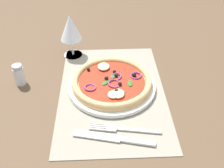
{
  "coord_description": "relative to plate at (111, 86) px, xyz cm",
  "views": [
    {
      "loc": [
        -59.38,
        2.6,
        51.23
      ],
      "look_at": [
        0.51,
        0.0,
        2.57
      ],
      "focal_mm": 42.82,
      "sensor_mm": 36.0,
      "label": 1
    }
  ],
  "objects": [
    {
      "name": "pizza",
      "position": [
        -0.04,
        -0.02,
        1.68
      ],
      "size": [
        23.53,
        23.53,
        2.67
      ],
      "color": "tan",
      "rests_on": "plate"
    },
    {
      "name": "knife",
      "position": [
        -19.51,
        0.3,
        -0.33
      ],
      "size": [
        6.1,
        19.86,
        0.62
      ],
      "rotation": [
        0.0,
        0.0,
        1.34
      ],
      "color": "silver",
      "rests_on": "placemat"
    },
    {
      "name": "wine_glass",
      "position": [
        18.78,
        12.53,
        9.29
      ],
      "size": [
        7.2,
        7.2,
        14.9
      ],
      "color": "silver",
      "rests_on": "ground_plane"
    },
    {
      "name": "pepper_shaker",
      "position": [
        3.49,
        27.26,
        2.27
      ],
      "size": [
        3.2,
        3.2,
        6.7
      ],
      "color": "silver",
      "rests_on": "ground_plane"
    },
    {
      "name": "fork",
      "position": [
        -16.59,
        -1.84,
        -0.37
      ],
      "size": [
        4.35,
        18.01,
        0.44
      ],
      "rotation": [
        0.0,
        0.0,
        1.41
      ],
      "color": "silver",
      "rests_on": "placemat"
    },
    {
      "name": "placemat",
      "position": [
        -1.7,
        -0.26,
        -0.79
      ],
      "size": [
        46.63,
        30.48,
        0.4
      ],
      "primitive_type": "cube",
      "color": "gray",
      "rests_on": "ground_plane"
    },
    {
      "name": "plate",
      "position": [
        0.0,
        0.0,
        0.0
      ],
      "size": [
        25.84,
        25.84,
        1.17
      ],
      "primitive_type": "cylinder",
      "color": "silver",
      "rests_on": "placemat"
    },
    {
      "name": "ground_plane",
      "position": [
        -1.7,
        -0.26,
        -2.19
      ],
      "size": [
        190.0,
        140.0,
        2.4
      ],
      "primitive_type": "cube",
      "color": "brown"
    }
  ]
}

